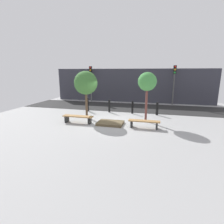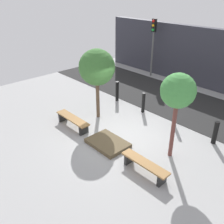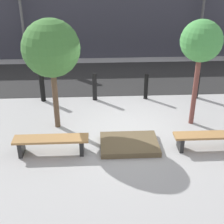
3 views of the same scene
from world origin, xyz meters
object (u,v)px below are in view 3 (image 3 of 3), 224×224
Objects in this scene: bollard_center at (146,86)px; bollard_right at (197,85)px; bench_left at (51,142)px; tree_behind_right_bench at (201,42)px; traffic_light_west at (20,8)px; bollard_left at (95,87)px; planter_bed at (129,144)px; bollard_far_left at (42,87)px; traffic_light_mid_west at (204,6)px; bench_right at (207,138)px; tree_behind_left_bench at (51,49)px.

bollard_center is 1.80m from bollard_right.
tree_behind_right_bench is (4.02, 1.41, 2.13)m from bench_left.
tree_behind_right_bench is 8.81m from traffic_light_west.
tree_behind_right_bench is at bearing -46.10° from traffic_light_west.
bench_left is at bearing -108.67° from bollard_left.
bollard_far_left reaches higher than planter_bed.
traffic_light_west is 0.99× the size of traffic_light_mid_west.
bollard_far_left is 5.09m from traffic_light_west.
traffic_light_mid_west reaches higher than bollard_far_left.
bollard_left is 5.86m from traffic_light_west.
bench_right is 1.88× the size of bollard_center.
tree_behind_left_bench is 1.02× the size of tree_behind_right_bench.
tree_behind_right_bench is 3.12× the size of bollard_left.
bench_left is 3.47m from bollard_left.
tree_behind_left_bench is 3.36× the size of bollard_right.
bollard_center is (1.80, 0.00, -0.03)m from bollard_left.
bollard_right is at bearing -33.36° from traffic_light_west.
traffic_light_mid_west is (8.20, 0.00, 0.02)m from traffic_light_west.
traffic_light_mid_west is (2.09, 6.35, 0.06)m from tree_behind_right_bench.
bollard_right is (4.70, 1.87, -1.88)m from tree_behind_left_bench.
bollard_center reaches higher than bench_left.
planter_bed is at bearing 5.66° from bench_left.
bench_left is 4.02m from bench_right.
planter_bed is 0.50× the size of tree_behind_right_bench.
traffic_light_mid_west reaches higher than bench_right.
bench_left is 1.08× the size of bench_right.
bollard_far_left is at bearing -146.64° from traffic_light_mid_west.
planter_bed is (2.01, 0.20, -0.26)m from bench_left.
bollard_right is 5.12m from traffic_light_mid_west.
bollard_center is at bearing 73.74° from planter_bed.
traffic_light_west reaches higher than tree_behind_right_bench.
bollard_far_left is 1.13× the size of bollard_center.
tree_behind_left_bench is (-2.01, 1.21, 2.27)m from planter_bed.
bench_right is at bearing -51.78° from traffic_light_west.
tree_behind_left_bench reaches higher than bollard_right.
bollard_right is at bearing 21.69° from tree_behind_left_bench.
bollard_far_left is (-0.69, 3.28, 0.20)m from bench_left.
bollard_left is at bearing -138.17° from traffic_light_mid_west.
tree_behind_left_bench is 3.37× the size of bollard_center.
bollard_center is (2.91, 3.28, 0.14)m from bench_left.
bollard_left is (-2.91, 3.28, 0.18)m from bench_right.
traffic_light_west is at bearing -180.00° from traffic_light_mid_west.
planter_bed is 3.23m from bollard_center.
planter_bed is 0.42× the size of traffic_light_west.
planter_bed is 1.63× the size of bollard_right.
traffic_light_mid_west reaches higher than bollard_left.
planter_bed is 0.42× the size of traffic_light_mid_west.
traffic_light_mid_west reaches higher than planter_bed.
tree_behind_left_bench reaches higher than bollard_far_left.
bench_left is 0.61× the size of tree_behind_right_bench.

